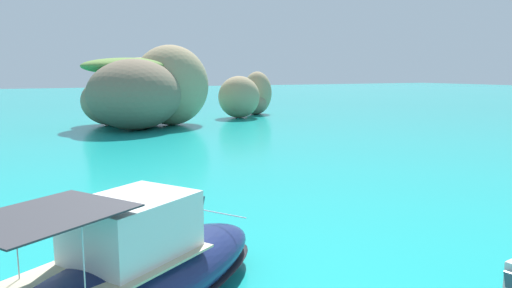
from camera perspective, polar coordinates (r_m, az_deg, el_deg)
islet_large at (r=56.63m, az=-13.35°, el=6.37°), size 17.61×18.17×9.45m
islet_small at (r=68.29m, az=-1.01°, el=5.77°), size 11.11×10.44×6.35m
motorboat_navy at (r=12.77m, az=-16.01°, el=-15.92°), size 10.98×8.49×3.41m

